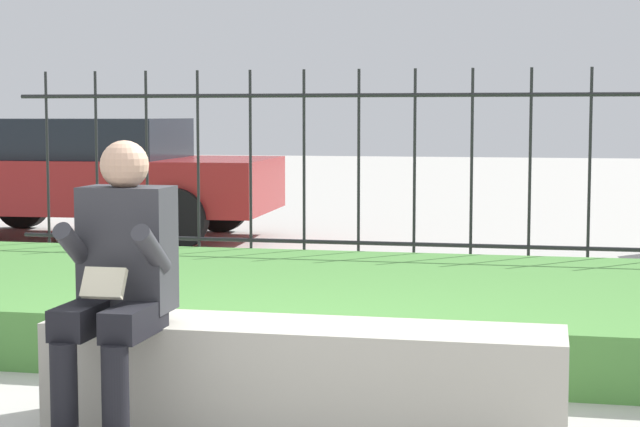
% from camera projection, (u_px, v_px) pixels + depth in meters
% --- Properties ---
extents(ground_plane, '(60.00, 60.00, 0.00)m').
position_uv_depth(ground_plane, '(254.00, 427.00, 4.73)').
color(ground_plane, '#B2AFA8').
extents(stone_bench, '(2.26, 0.46, 0.47)m').
position_uv_depth(stone_bench, '(302.00, 383.00, 4.67)').
color(stone_bench, '#B7B2A3').
rests_on(stone_bench, ground_plane).
extents(person_seated_reader, '(0.42, 0.73, 1.27)m').
position_uv_depth(person_seated_reader, '(118.00, 276.00, 4.52)').
color(person_seated_reader, black).
rests_on(person_seated_reader, ground_plane).
extents(grass_berm, '(8.28, 2.89, 0.33)m').
position_uv_depth(grass_berm, '(344.00, 306.00, 6.81)').
color(grass_berm, '#4C893D').
rests_on(grass_berm, ground_plane).
extents(iron_fence, '(6.28, 0.03, 1.74)m').
position_uv_depth(iron_fence, '(386.00, 174.00, 8.49)').
color(iron_fence, '#232326').
rests_on(iron_fence, ground_plane).
extents(car_parked_left, '(4.07, 2.10, 1.33)m').
position_uv_depth(car_parked_left, '(88.00, 174.00, 11.84)').
color(car_parked_left, maroon).
rests_on(car_parked_left, ground_plane).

